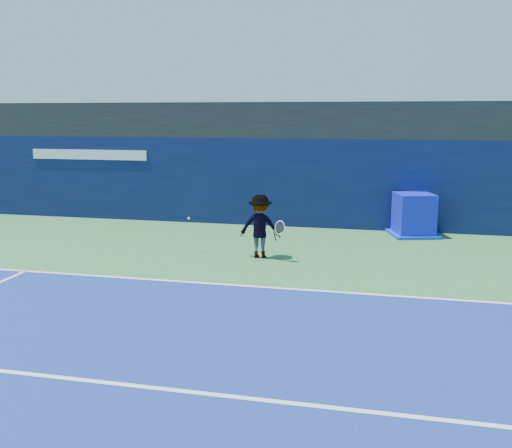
{
  "coord_description": "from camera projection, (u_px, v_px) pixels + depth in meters",
  "views": [
    {
      "loc": [
        3.51,
        -8.95,
        3.81
      ],
      "look_at": [
        0.32,
        5.2,
        1.0
      ],
      "focal_mm": 40.0,
      "sensor_mm": 36.0,
      "label": 1
    }
  ],
  "objects": [
    {
      "name": "back_wall_assembly",
      "position": [
        280.0,
        181.0,
        19.83
      ],
      "size": [
        36.0,
        1.03,
        3.0
      ],
      "color": "#0B133D",
      "rests_on": "ground"
    },
    {
      "name": "stadium_band",
      "position": [
        286.0,
        120.0,
        20.38
      ],
      "size": [
        36.0,
        3.0,
        1.2
      ],
      "primitive_type": "cube",
      "color": "black",
      "rests_on": "back_wall_assembly"
    },
    {
      "name": "service_line",
      "position": [
        123.0,
        385.0,
        8.14
      ],
      "size": [
        24.0,
        0.1,
        0.01
      ],
      "primitive_type": "cube",
      "color": "white",
      "rests_on": "ground"
    },
    {
      "name": "ground",
      "position": [
        174.0,
        333.0,
        10.06
      ],
      "size": [
        80.0,
        80.0,
        0.0
      ],
      "primitive_type": "plane",
      "color": "#326F38",
      "rests_on": "ground"
    },
    {
      "name": "baseline",
      "position": [
        221.0,
        284.0,
        12.93
      ],
      "size": [
        24.0,
        0.1,
        0.01
      ],
      "primitive_type": "cube",
      "color": "white",
      "rests_on": "ground"
    },
    {
      "name": "tennis_ball",
      "position": [
        189.0,
        218.0,
        15.89
      ],
      "size": [
        0.07,
        0.07,
        0.07
      ],
      "color": "#BEF11A",
      "rests_on": "ground"
    },
    {
      "name": "equipment_cart",
      "position": [
        414.0,
        216.0,
        18.04
      ],
      "size": [
        1.74,
        1.74,
        1.34
      ],
      "color": "#0E13C4",
      "rests_on": "ground"
    },
    {
      "name": "tennis_player",
      "position": [
        260.0,
        226.0,
        15.23
      ],
      "size": [
        1.3,
        0.71,
        1.71
      ],
      "color": "silver",
      "rests_on": "ground"
    }
  ]
}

